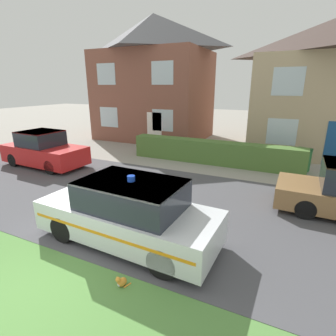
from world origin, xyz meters
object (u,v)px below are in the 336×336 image
at_px(cat, 121,282).
at_px(police_car, 129,213).
at_px(neighbour_car_near, 44,150).
at_px(house_left, 154,78).
at_px(house_right, 331,87).
at_px(wheelie_bin, 302,160).

bearing_deg(cat, police_car, -132.05).
height_order(police_car, neighbour_car_near, police_car).
distance_m(cat, neighbour_car_near, 9.35).
distance_m(neighbour_car_near, house_left, 9.44).
bearing_deg(house_right, wheelie_bin, -102.36).
bearing_deg(house_left, police_car, -64.67).
height_order(cat, house_left, house_left).
distance_m(house_right, wheelie_bin, 5.82).
bearing_deg(house_right, house_left, -178.35).
bearing_deg(police_car, house_right, -108.99).
relative_size(police_car, neighbour_car_near, 1.08).
bearing_deg(cat, neighbour_car_near, -101.67).
bearing_deg(police_car, cat, 119.12).
height_order(cat, wheelie_bin, wheelie_bin).
relative_size(police_car, cat, 17.83).
distance_m(police_car, neighbour_car_near, 8.03).
height_order(neighbour_car_near, house_left, house_left).
distance_m(cat, house_left, 15.77).
xyz_separation_m(house_left, house_right, (10.79, 0.31, -0.56)).
distance_m(cat, house_right, 15.10).
xyz_separation_m(cat, wheelie_bin, (3.17, 9.24, 0.42)).
bearing_deg(wheelie_bin, cat, -89.09).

